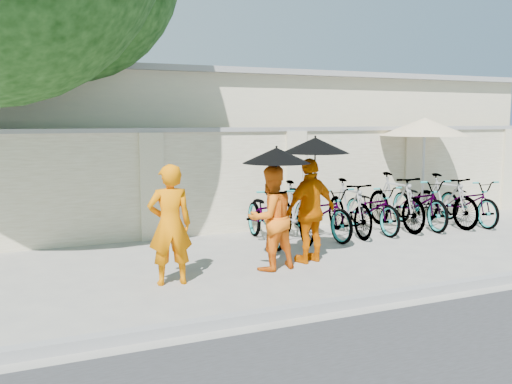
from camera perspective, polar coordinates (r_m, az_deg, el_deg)
name	(u,v)px	position (r m, az deg, el deg)	size (l,w,h in m)	color
ground	(272,274)	(8.38, 1.58, -8.22)	(80.00, 80.00, 0.00)	#A39F90
kerb	(334,305)	(6.94, 7.78, -11.10)	(40.00, 0.16, 0.12)	gray
compound_wall	(248,181)	(11.47, -0.81, 1.08)	(20.00, 0.30, 2.00)	#EDE5C6
building_behind	(226,143)	(15.32, -3.00, 4.88)	(14.00, 6.00, 3.20)	beige
monk_left	(170,225)	(7.80, -8.60, -3.25)	(0.60, 0.39, 1.65)	orange
monk_center	(271,218)	(8.48, 1.49, -2.61)	(0.76, 0.59, 1.56)	orange
parasol_center	(276,155)	(8.32, 2.06, 3.68)	(1.00, 1.00, 0.95)	black
monk_right	(311,210)	(8.96, 5.49, -1.85)	(0.96, 0.40, 1.64)	#D66000
parasol_right	(315,145)	(8.80, 5.94, 4.67)	(1.05, 1.05, 1.03)	black
patio_umbrella	(425,128)	(12.94, 16.51, 6.16)	(2.27, 2.27, 2.28)	gray
bike_0	(266,215)	(10.33, 0.98, -2.31)	(0.69, 1.97, 1.03)	#A5A5A6
bike_1	(296,211)	(10.55, 4.00, -1.95)	(0.52, 1.83, 1.10)	#A5A5A6
bike_2	(323,212)	(10.88, 6.69, -1.98)	(0.66, 1.89, 0.99)	#A5A5A6
bike_3	(349,207)	(11.19, 9.30, -1.53)	(0.51, 1.81, 1.09)	#A5A5A6
bike_4	(372,208)	(11.60, 11.54, -1.60)	(0.63, 1.82, 0.96)	#A5A5A6
bike_5	(396,201)	(11.96, 13.78, -0.92)	(0.54, 1.92, 1.15)	#A5A5A6
bike_6	(420,203)	(12.32, 16.05, -1.04)	(0.69, 1.97, 1.03)	#A5A5A6
bike_7	(446,200)	(12.63, 18.44, -0.79)	(0.52, 1.82, 1.10)	#A5A5A6
bike_8	(468,202)	(13.02, 20.47, -0.91)	(0.65, 1.86, 0.98)	#A5A5A6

